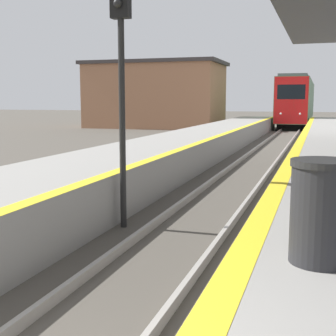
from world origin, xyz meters
TOP-DOWN VIEW (x-y plane):
  - train at (0.00, 48.37)m, footprint 2.68×23.94m
  - signal_near at (-1.32, 6.55)m, footprint 0.36×0.31m
  - trash_bin at (2.35, 2.59)m, footprint 0.59×0.59m
  - station_building at (-12.02, 38.60)m, footprint 12.18×7.00m

SIDE VIEW (x-z plane):
  - trash_bin at x=2.35m, z-range 1.04..1.97m
  - train at x=0.00m, z-range 0.04..4.61m
  - station_building at x=-12.02m, z-range 0.01..5.88m
  - signal_near at x=-1.32m, z-range 0.95..5.84m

